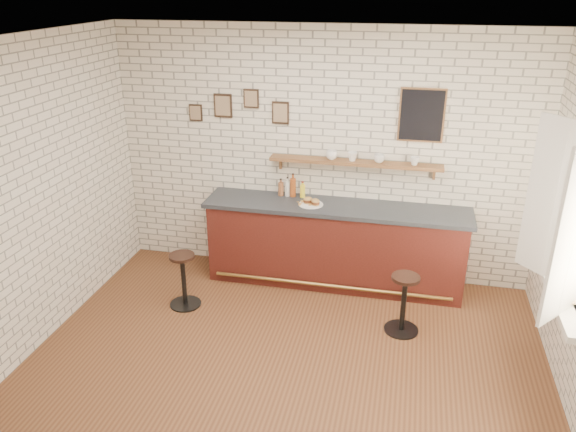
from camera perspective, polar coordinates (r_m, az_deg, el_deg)
name	(u,v)px	position (r m, az deg, el deg)	size (l,w,h in m)	color
ground	(285,364)	(5.61, -0.34, -14.84)	(5.00, 5.00, 0.00)	brown
bar_counter	(335,244)	(6.74, 4.78, -2.90)	(3.10, 0.65, 1.01)	#4D1914
sandwich_plate	(311,204)	(6.54, 2.33, 1.20)	(0.28, 0.28, 0.01)	white
ciabatta_sandwich	(312,201)	(6.52, 2.42, 1.52)	(0.23, 0.17, 0.07)	tan
potato_chips	(309,204)	(6.53, 2.13, 1.27)	(0.27, 0.18, 0.00)	gold
bitters_bottle_brown	(281,189)	(6.79, -0.73, 2.79)	(0.07, 0.07, 0.21)	brown
bitters_bottle_white	(287,188)	(6.77, -0.05, 2.83)	(0.06, 0.06, 0.24)	beige
bitters_bottle_amber	(293,187)	(6.75, 0.51, 2.95)	(0.07, 0.07, 0.29)	#974318
condiment_bottle_yellow	(303,191)	(6.74, 1.49, 2.59)	(0.06, 0.06, 0.20)	yellow
bar_stool_left	(184,278)	(6.43, -10.56, -6.25)	(0.35, 0.35, 0.64)	black
bar_stool_right	(404,302)	(6.00, 11.67, -8.54)	(0.36, 0.36, 0.65)	black
wall_shelf	(355,163)	(6.55, 6.82, 5.39)	(2.00, 0.18, 0.18)	brown
shelf_cup_a	(332,155)	(6.56, 4.46, 6.18)	(0.13, 0.13, 0.10)	white
shelf_cup_b	(352,156)	(6.53, 6.55, 6.03)	(0.11, 0.11, 0.10)	white
shelf_cup_c	(379,159)	(6.51, 9.24, 5.78)	(0.12, 0.12, 0.10)	white
shelf_cup_d	(415,161)	(6.50, 12.74, 5.49)	(0.10, 0.10, 0.09)	white
back_wall_decor	(343,112)	(6.49, 5.59, 10.49)	(2.96, 0.02, 0.56)	black
window_sill	(562,297)	(5.45, 26.05, -7.38)	(0.20, 1.35, 0.06)	white
casement_window	(574,217)	(5.14, 27.03, -0.08)	(0.40, 1.30, 1.56)	white
book_lower	(562,297)	(5.36, 26.08, -7.42)	(0.15, 0.20, 0.02)	tan
book_upper	(563,297)	(5.33, 26.18, -7.42)	(0.15, 0.20, 0.02)	tan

